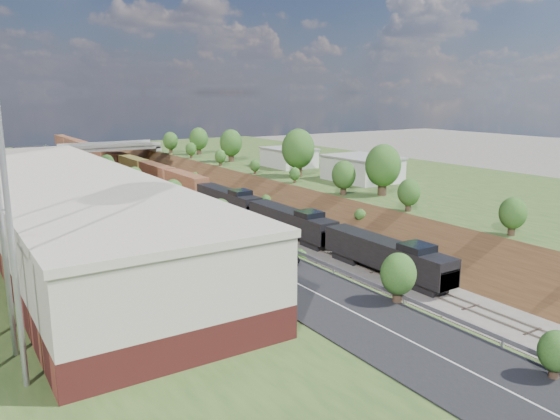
{
  "coord_description": "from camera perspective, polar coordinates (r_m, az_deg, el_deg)",
  "views": [
    {
      "loc": [
        -38.86,
        -18.86,
        19.92
      ],
      "look_at": [
        -3.93,
        35.48,
        6.0
      ],
      "focal_mm": 35.0,
      "sensor_mm": 36.0,
      "label": 1
    }
  ],
  "objects": [
    {
      "name": "white_building_far",
      "position": [
        112.35,
        0.94,
        5.45
      ],
      "size": [
        8.0,
        10.0,
        3.6
      ],
      "primitive_type": "cube",
      "color": "silver",
      "rests_on": "platform_right"
    },
    {
      "name": "commercial_building",
      "position": [
        59.0,
        -21.48,
        0.15
      ],
      "size": [
        14.3,
        62.3,
        7.0
      ],
      "color": "maroon",
      "rests_on": "platform_left"
    },
    {
      "name": "road",
      "position": [
        83.58,
        -15.97,
        1.44
      ],
      "size": [
        8.0,
        180.0,
        0.1
      ],
      "primitive_type": "cube",
      "color": "black",
      "rests_on": "platform_left"
    },
    {
      "name": "freight_train",
      "position": [
        137.47,
        -14.96,
        4.52
      ],
      "size": [
        3.02,
        186.01,
        4.55
      ],
      "color": "black",
      "rests_on": "ground"
    },
    {
      "name": "overpass",
      "position": [
        146.89,
        -17.31,
        5.75
      ],
      "size": [
        24.5,
        8.3,
        7.4
      ],
      "color": "gray",
      "rests_on": "ground"
    },
    {
      "name": "embankment_left",
      "position": [
        85.98,
        -12.91,
        -1.55
      ],
      "size": [
        10.0,
        180.0,
        10.0
      ],
      "primitive_type": "cube",
      "rotation": [
        0.0,
        0.79,
        0.0
      ],
      "color": "brown",
      "rests_on": "ground"
    },
    {
      "name": "suv",
      "position": [
        48.41,
        -0.86,
        -4.71
      ],
      "size": [
        3.55,
        5.96,
        1.55
      ],
      "primitive_type": "imported",
      "rotation": [
        0.0,
        0.0,
        0.18
      ],
      "color": "black",
      "rests_on": "road"
    },
    {
      "name": "white_building_near",
      "position": [
        95.27,
        8.56,
        4.23
      ],
      "size": [
        9.0,
        12.0,
        4.0
      ],
      "primitive_type": "cube",
      "color": "silver",
      "rests_on": "platform_right"
    },
    {
      "name": "rail_left_track",
      "position": [
        89.04,
        -7.84,
        -0.82
      ],
      "size": [
        1.58,
        180.0,
        0.18
      ],
      "primitive_type": "cube",
      "color": "gray",
      "rests_on": "ground"
    },
    {
      "name": "tree_right_large",
      "position": [
        81.83,
        10.71,
        4.55
      ],
      "size": [
        5.25,
        5.25,
        7.61
      ],
      "color": "#473323",
      "rests_on": "platform_right"
    },
    {
      "name": "guardrail",
      "position": [
        84.55,
        -13.3,
        2.05
      ],
      "size": [
        0.1,
        171.0,
        0.7
      ],
      "color": "#99999E",
      "rests_on": "platform_left"
    },
    {
      "name": "embankment_right",
      "position": [
        95.41,
        -0.42,
        0.11
      ],
      "size": [
        10.0,
        180.0,
        10.0
      ],
      "primitive_type": "cube",
      "rotation": [
        0.0,
        0.79,
        0.0
      ],
      "color": "brown",
      "rests_on": "ground"
    },
    {
      "name": "tree_left_crest",
      "position": [
        49.08,
        2.05,
        -3.07
      ],
      "size": [
        2.45,
        2.45,
        3.55
      ],
      "color": "#473323",
      "rests_on": "platform_left"
    },
    {
      "name": "platform_right",
      "position": [
        108.11,
        9.49,
        2.72
      ],
      "size": [
        44.0,
        180.0,
        5.0
      ],
      "primitive_type": "cube",
      "color": "#345222",
      "rests_on": "ground"
    },
    {
      "name": "rail_right_track",
      "position": [
        91.28,
        -4.88,
        -0.43
      ],
      "size": [
        1.58,
        180.0,
        0.18
      ],
      "primitive_type": "cube",
      "color": "gray",
      "rests_on": "ground"
    }
  ]
}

